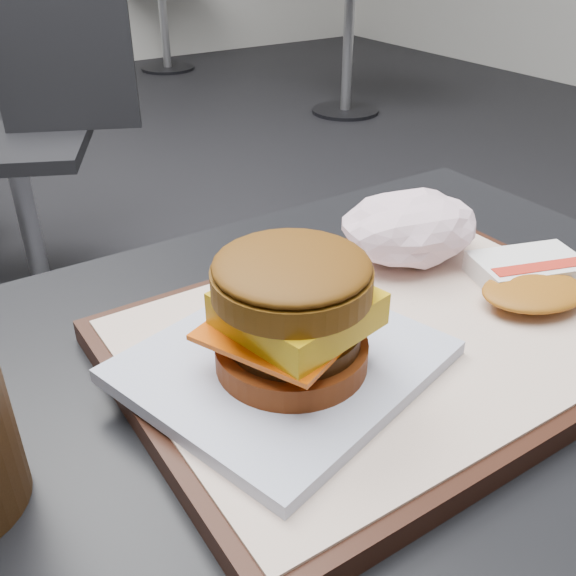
{
  "coord_description": "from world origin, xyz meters",
  "views": [
    {
      "loc": [
        -0.21,
        -0.25,
        1.06
      ],
      "look_at": [
        0.0,
        0.06,
        0.83
      ],
      "focal_mm": 40.0,
      "sensor_mm": 36.0,
      "label": 1
    }
  ],
  "objects_px": {
    "serving_tray": "(383,340)",
    "hash_brown": "(530,278)",
    "breakfast_sandwich": "(290,324)",
    "neighbor_chair": "(32,126)",
    "crumpled_wrapper": "(410,228)"
  },
  "relations": [
    {
      "from": "breakfast_sandwich",
      "to": "hash_brown",
      "type": "height_order",
      "value": "breakfast_sandwich"
    },
    {
      "from": "serving_tray",
      "to": "crumpled_wrapper",
      "type": "distance_m",
      "value": 0.13
    },
    {
      "from": "hash_brown",
      "to": "neighbor_chair",
      "type": "relative_size",
      "value": 0.15
    },
    {
      "from": "hash_brown",
      "to": "neighbor_chair",
      "type": "height_order",
      "value": "neighbor_chair"
    },
    {
      "from": "serving_tray",
      "to": "neighbor_chair",
      "type": "relative_size",
      "value": 0.43
    },
    {
      "from": "breakfast_sandwich",
      "to": "serving_tray",
      "type": "bearing_deg",
      "value": 3.47
    },
    {
      "from": "hash_brown",
      "to": "crumpled_wrapper",
      "type": "relative_size",
      "value": 1.03
    },
    {
      "from": "breakfast_sandwich",
      "to": "neighbor_chair",
      "type": "height_order",
      "value": "breakfast_sandwich"
    },
    {
      "from": "serving_tray",
      "to": "breakfast_sandwich",
      "type": "xyz_separation_m",
      "value": [
        -0.09,
        -0.01,
        0.05
      ]
    },
    {
      "from": "serving_tray",
      "to": "hash_brown",
      "type": "relative_size",
      "value": 2.9
    },
    {
      "from": "breakfast_sandwich",
      "to": "neighbor_chair",
      "type": "distance_m",
      "value": 1.73
    },
    {
      "from": "hash_brown",
      "to": "crumpled_wrapper",
      "type": "xyz_separation_m",
      "value": [
        -0.04,
        0.1,
        0.02
      ]
    },
    {
      "from": "breakfast_sandwich",
      "to": "hash_brown",
      "type": "bearing_deg",
      "value": -3.94
    },
    {
      "from": "serving_tray",
      "to": "hash_brown",
      "type": "bearing_deg",
      "value": -8.63
    },
    {
      "from": "breakfast_sandwich",
      "to": "hash_brown",
      "type": "xyz_separation_m",
      "value": [
        0.22,
        -0.02,
        -0.03
      ]
    }
  ]
}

